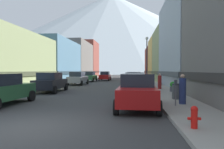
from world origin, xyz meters
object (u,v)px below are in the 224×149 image
Objects in this scene: potted_plant_1 at (173,87)px; pedestrian_2 at (160,82)px; car_right_2 at (134,79)px; pedestrian_1 at (59,78)px; car_driving_0 at (105,76)px; car_right_0 at (137,91)px; car_left_3 at (90,77)px; potted_plant_0 at (51,80)px; car_left_0 at (0,89)px; pedestrian_0 at (183,90)px; car_left_1 at (51,82)px; car_right_1 at (135,82)px; trash_bin_right at (177,91)px; fire_hydrant_near at (194,116)px; car_left_2 at (78,78)px; streetlamp_right at (147,54)px; parking_meter_near at (176,89)px.

pedestrian_2 is (-0.75, 2.47, 0.28)m from potted_plant_1.
pedestrian_1 is at bearing 174.16° from car_right_2.
pedestrian_1 is at bearing -110.53° from car_driving_0.
car_left_3 is at bearing 107.40° from car_right_0.
potted_plant_0 is 14.29m from pedestrian_2.
car_left_0 is at bearing -147.53° from potted_plant_1.
car_right_2 is 2.75× the size of pedestrian_0.
car_left_1 reaches higher than potted_plant_1.
car_right_1 reaches higher than trash_bin_right.
car_right_0 is at bearing 112.50° from fire_hydrant_near.
car_right_0 is at bearing -72.60° from car_left_3.
car_right_2 reaches higher than trash_bin_right.
car_left_2 reaches higher than pedestrian_0.
car_left_2 is 18.09m from car_right_0.
car_left_0 is 1.01× the size of car_right_2.
pedestrian_2 is at bearing 106.86° from potted_plant_1.
pedestrian_0 reaches higher than pedestrian_1.
parking_meter_near is at bearing -88.35° from streetlamp_right.
car_left_0 is 13.73m from pedestrian_2.
potted_plant_0 is 0.17× the size of streetlamp_right.
car_left_3 is 25.63m from pedestrian_0.
pedestrian_1 is at bearing 146.34° from potted_plant_1.
car_left_0 reaches higher than pedestrian_0.
car_driving_0 is at bearing 104.64° from parking_meter_near.
car_right_1 is at bearing 98.25° from fire_hydrant_near.
pedestrian_1 is (-10.05, 8.37, -0.01)m from car_right_1.
trash_bin_right is 0.64× the size of pedestrian_2.
car_right_2 is at bearing -12.39° from car_left_2.
potted_plant_0 is 0.61× the size of pedestrian_0.
car_left_2 is 1.01× the size of car_driving_0.
car_left_3 is 1.00× the size of car_right_0.
streetlamp_right is (1.55, 13.92, 3.09)m from car_right_0.
pedestrian_1 is at bearing -165.32° from car_left_2.
car_left_0 and car_right_1 have the same top height.
car_right_0 reaches higher than pedestrian_1.
trash_bin_right is (10.15, 2.47, -0.26)m from car_left_0.
pedestrian_1 is at bearing 129.65° from pedestrian_0.
potted_plant_1 is (0.65, 4.40, -0.07)m from trash_bin_right.
potted_plant_0 is at bearing -152.71° from car_left_2.
car_right_1 is at bearing -49.84° from car_left_2.
car_right_2 reaches higher than parking_meter_near.
car_left_3 is at bearing -119.31° from car_driving_0.
car_left_1 is 2.79× the size of pedestrian_1.
streetlamp_right reaches higher than car_left_0.
streetlamp_right reaches higher than car_right_0.
car_left_3 and car_right_0 have the same top height.
car_left_2 reaches higher than potted_plant_1.
trash_bin_right is 1.88m from pedestrian_0.
pedestrian_2 is at bearing -26.92° from pedestrian_1.
potted_plant_0 is 12.80m from streetlamp_right.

